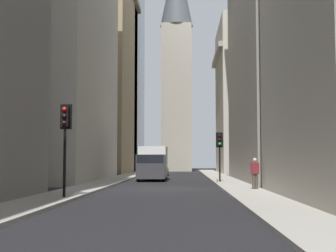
# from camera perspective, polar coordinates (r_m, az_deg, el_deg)

# --- Properties ---
(ground_plane) EXTENTS (135.00, 135.00, 0.00)m
(ground_plane) POSITION_cam_1_polar(r_m,az_deg,el_deg) (29.10, -0.51, -7.49)
(ground_plane) COLOR black
(sidewalk_right) EXTENTS (90.00, 2.20, 0.14)m
(sidewalk_right) POSITION_cam_1_polar(r_m,az_deg,el_deg) (29.64, -9.31, -7.24)
(sidewalk_right) COLOR #A8A399
(sidewalk_right) RESTS_ON ground_plane
(sidewalk_left) EXTENTS (90.00, 2.20, 0.14)m
(sidewalk_left) POSITION_cam_1_polar(r_m,az_deg,el_deg) (29.25, 8.40, -7.29)
(sidewalk_left) COLOR #A8A399
(sidewalk_left) RESTS_ON ground_plane
(building_left_far) EXTENTS (13.14, 10.50, 18.66)m
(building_left_far) POSITION_cam_1_polar(r_m,az_deg,el_deg) (60.74, 10.83, 3.21)
(building_left_far) COLOR beige
(building_left_far) RESTS_ON ground_plane
(building_left_midfar) EXTENTS (18.42, 10.50, 25.53)m
(building_left_midfar) POSITION_cam_1_polar(r_m,az_deg,el_deg) (40.26, 15.66, 12.01)
(building_left_midfar) COLOR gray
(building_left_midfar) RESTS_ON ground_plane
(building_right_far) EXTENTS (16.91, 10.50, 25.56)m
(building_right_far) POSITION_cam_1_polar(r_m,az_deg,el_deg) (62.26, -9.07, 6.23)
(building_right_far) COLOR #9E8966
(building_right_far) RESTS_ON ground_plane
(building_right_midfar) EXTENTS (18.32, 10.00, 21.21)m
(building_right_midfar) POSITION_cam_1_polar(r_m,az_deg,el_deg) (41.74, -14.73, 8.35)
(building_right_midfar) COLOR beige
(building_right_midfar) RESTS_ON ground_plane
(church_spire) EXTENTS (4.99, 4.99, 34.41)m
(church_spire) POSITION_cam_1_polar(r_m,az_deg,el_deg) (73.61, 1.03, 8.71)
(church_spire) COLOR #A8A091
(church_spire) RESTS_ON ground_plane
(delivery_truck) EXTENTS (6.46, 2.25, 2.84)m
(delivery_truck) POSITION_cam_1_polar(r_m,az_deg,el_deg) (40.11, -1.82, -4.45)
(delivery_truck) COLOR silver
(delivery_truck) RESTS_ON ground_plane
(sedan_silver) EXTENTS (4.30, 1.78, 1.42)m
(sedan_silver) POSITION_cam_1_polar(r_m,az_deg,el_deg) (51.29, -0.99, -5.25)
(sedan_silver) COLOR #B7BABF
(sedan_silver) RESTS_ON ground_plane
(traffic_light_foreground) EXTENTS (0.43, 0.52, 4.05)m
(traffic_light_foreground) POSITION_cam_1_polar(r_m,az_deg,el_deg) (21.22, -12.22, -0.27)
(traffic_light_foreground) COLOR black
(traffic_light_foreground) RESTS_ON sidewalk_right
(traffic_light_midblock) EXTENTS (0.43, 0.52, 3.62)m
(traffic_light_midblock) POSITION_cam_1_polar(r_m,az_deg,el_deg) (35.24, 6.20, -2.32)
(traffic_light_midblock) COLOR black
(traffic_light_midblock) RESTS_ON sidewalk_left
(pedestrian) EXTENTS (0.26, 0.44, 1.70)m
(pedestrian) POSITION_cam_1_polar(r_m,az_deg,el_deg) (26.70, 10.36, -5.45)
(pedestrian) COLOR #473D33
(pedestrian) RESTS_ON sidewalk_left
(discarded_bottle) EXTENTS (0.07, 0.07, 0.27)m
(discarded_bottle) POSITION_cam_1_polar(r_m,az_deg,el_deg) (33.81, 5.91, -6.56)
(discarded_bottle) COLOR #236033
(discarded_bottle) RESTS_ON sidewalk_left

